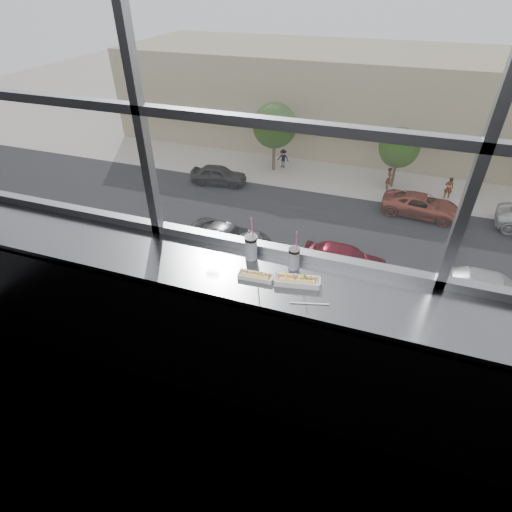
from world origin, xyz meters
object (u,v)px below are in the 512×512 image
(wrapper, at_px, (213,273))
(car_near_d, at_px, (494,285))
(car_near_b, at_px, (229,234))
(loose_straw, at_px, (309,303))
(hotdog_tray_right, at_px, (297,280))
(soda_cup_left, at_px, (251,246))
(car_far_b, at_px, (422,202))
(soda_cup_right, at_px, (294,257))
(pedestrian_d, at_px, (479,180))
(pedestrian_b, at_px, (389,176))
(tree_left, at_px, (275,126))
(pedestrian_c, at_px, (449,186))
(car_far_a, at_px, (218,172))
(tree_center, at_px, (399,148))
(pedestrian_a, at_px, (283,157))
(car_near_c, at_px, (345,255))
(hotdog_tray_left, at_px, (256,276))

(wrapper, height_order, car_near_d, wrapper)
(car_near_b, bearing_deg, loose_straw, -148.86)
(hotdog_tray_right, height_order, soda_cup_left, soda_cup_left)
(car_far_b, bearing_deg, soda_cup_right, 177.12)
(soda_cup_left, xyz_separation_m, soda_cup_right, (0.30, -0.01, -0.01))
(loose_straw, distance_m, pedestrian_d, 32.13)
(pedestrian_b, distance_m, tree_left, 9.69)
(wrapper, relative_size, pedestrian_c, 0.05)
(pedestrian_b, bearing_deg, loose_straw, 178.62)
(car_near_b, bearing_deg, wrapper, -150.67)
(car_near_b, height_order, car_far_a, car_far_a)
(soda_cup_left, xyz_separation_m, car_far_a, (-11.37, 24.11, -11.16))
(car_far_b, height_order, tree_center, tree_center)
(car_near_d, xyz_separation_m, tree_center, (-5.53, 12.00, 2.07))
(pedestrian_a, bearing_deg, soda_cup_left, -75.36)
(car_near_b, xyz_separation_m, pedestrian_d, (14.65, 12.94, 0.05))
(soda_cup_right, bearing_deg, pedestrian_a, 105.20)
(wrapper, relative_size, pedestrian_a, 0.05)
(soda_cup_left, distance_m, pedestrian_d, 31.98)
(soda_cup_left, bearing_deg, pedestrian_b, 87.60)
(car_near_c, distance_m, pedestrian_a, 14.62)
(car_near_d, relative_size, pedestrian_d, 2.79)
(hotdog_tray_right, bearing_deg, car_far_a, 105.12)
(car_far_b, bearing_deg, car_near_c, 158.43)
(pedestrian_d, relative_size, tree_left, 0.38)
(pedestrian_a, bearing_deg, hotdog_tray_left, -75.26)
(car_far_a, distance_m, car_near_c, 13.56)
(hotdog_tray_left, xyz_separation_m, car_far_a, (-11.47, 24.31, -11.08))
(tree_center, bearing_deg, tree_left, -180.00)
(hotdog_tray_right, relative_size, pedestrian_d, 0.15)
(hotdog_tray_left, relative_size, car_near_d, 0.04)
(car_near_b, distance_m, car_far_a, 9.01)
(car_near_d, height_order, pedestrian_d, pedestrian_d)
(car_near_d, xyz_separation_m, pedestrian_d, (0.48, 12.94, 0.05))
(car_near_b, bearing_deg, car_far_a, 33.46)
(car_near_c, relative_size, pedestrian_d, 3.05)
(hotdog_tray_right, xyz_separation_m, tree_left, (-8.51, 28.28, -8.41))
(hotdog_tray_right, distance_m, soda_cup_left, 0.41)
(pedestrian_d, relative_size, pedestrian_c, 1.07)
(hotdog_tray_left, height_order, loose_straw, hotdog_tray_left)
(pedestrian_a, bearing_deg, loose_straw, -74.63)
(loose_straw, relative_size, pedestrian_a, 0.12)
(pedestrian_d, distance_m, tree_left, 15.82)
(pedestrian_c, bearing_deg, car_near_c, 62.86)
(soda_cup_right, xyz_separation_m, car_far_a, (-11.67, 24.12, -11.15))
(loose_straw, bearing_deg, tree_left, 91.90)
(hotdog_tray_left, bearing_deg, hotdog_tray_right, 3.43)
(pedestrian_d, bearing_deg, pedestrian_c, 128.76)
(pedestrian_c, bearing_deg, car_near_b, 41.88)
(hotdog_tray_left, height_order, wrapper, hotdog_tray_left)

